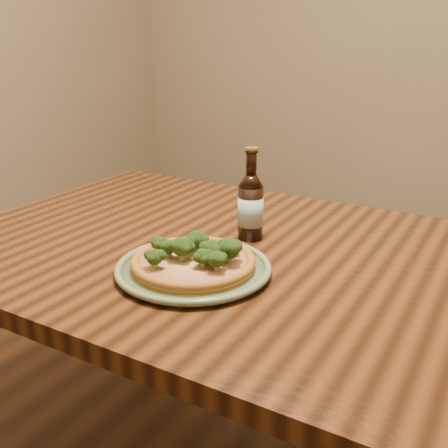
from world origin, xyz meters
The scene contains 4 objects.
table centered at (0.00, 0.10, 0.66)m, with size 1.60×0.90×0.75m.
plate centered at (-0.14, -0.06, 0.76)m, with size 0.31×0.31×0.02m.
pizza centered at (-0.13, -0.06, 0.78)m, with size 0.25×0.25×0.07m.
beer_bottle centered at (-0.13, 0.17, 0.83)m, with size 0.06×0.06×0.22m.
Camera 1 is at (0.40, -0.85, 1.20)m, focal length 42.00 mm.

